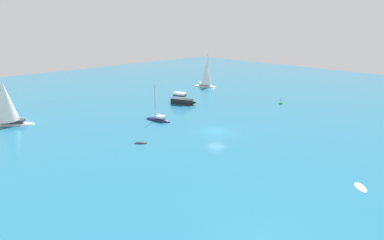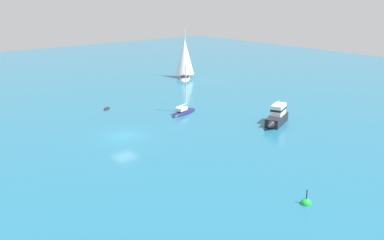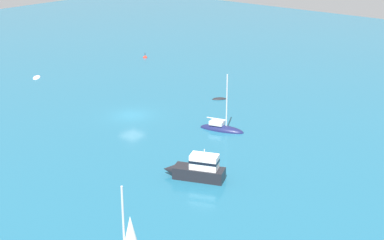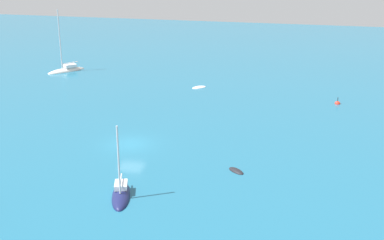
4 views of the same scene
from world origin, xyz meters
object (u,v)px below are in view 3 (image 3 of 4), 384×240
Objects in this scene: rib at (37,78)px; tender at (219,99)px; yacht at (221,129)px; mooring_buoy at (145,58)px; powerboat at (198,169)px.

rib is 1.20× the size of tender.
mooring_buoy is (-18.08, -29.16, -0.10)m from yacht.
mooring_buoy is at bearing 131.99° from yacht.
powerboat is at bearing 75.06° from tender.
mooring_buoy reaches higher than tender.
powerboat is 12.33m from yacht.
rib is (-10.62, -38.35, -0.95)m from powerboat.
powerboat is 3.04× the size of tender.
yacht is 32.68m from rib.
mooring_buoy is (-29.00, -34.83, -0.95)m from powerboat.
tender is (-19.35, -12.41, -0.95)m from powerboat.
yacht is at bearing 81.01° from tender.
mooring_buoy is at bearing 127.28° from rib.
tender reaches higher than rib.
yacht is (-10.92, -5.67, -0.85)m from powerboat.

